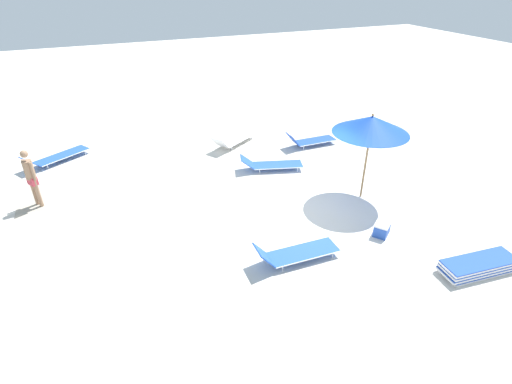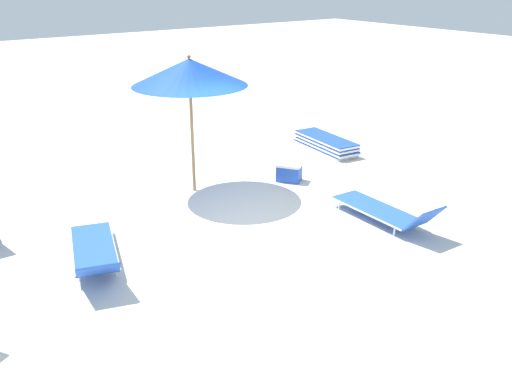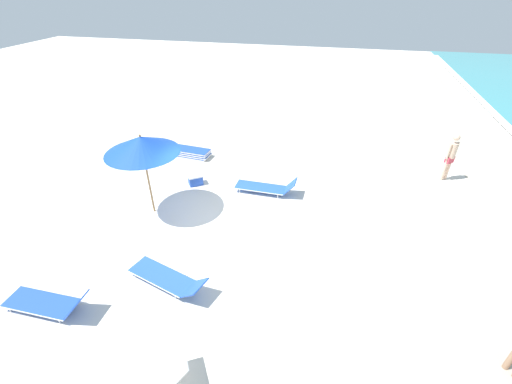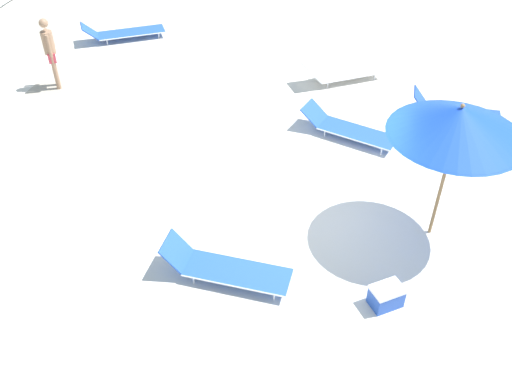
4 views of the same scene
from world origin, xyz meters
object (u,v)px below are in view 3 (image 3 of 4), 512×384
sun_lounger_beside_umbrella (49,303)px  cooler_box (195,180)px  sun_lounger_near_water_right (168,278)px  sun_lounger_near_water_left (267,187)px  beachgoer_shoreline_child (451,155)px  beach_umbrella (142,145)px  lounger_stack (188,152)px

sun_lounger_beside_umbrella → cooler_box: 5.99m
sun_lounger_near_water_right → cooler_box: sun_lounger_near_water_right is taller
sun_lounger_beside_umbrella → sun_lounger_near_water_left: 7.01m
sun_lounger_near_water_right → beachgoer_shoreline_child: bearing=149.3°
sun_lounger_near_water_left → sun_lounger_near_water_right: size_ratio=0.95×
beach_umbrella → cooler_box: (-1.86, 0.67, -2.13)m
beach_umbrella → cooler_box: beach_umbrella is taller
sun_lounger_near_water_right → sun_lounger_near_water_left: bearing=179.1°
sun_lounger_near_water_left → sun_lounger_near_water_right: sun_lounger_near_water_left is taller
lounger_stack → cooler_box: (2.06, 1.15, 0.02)m
sun_lounger_near_water_left → sun_lounger_beside_umbrella: bearing=-30.8°
sun_lounger_near_water_left → cooler_box: (0.05, -2.59, -0.03)m
beach_umbrella → sun_lounger_near_water_right: bearing=33.4°
sun_lounger_near_water_left → cooler_box: sun_lounger_near_water_left is taller
lounger_stack → sun_lounger_near_water_right: sun_lounger_near_water_right is taller
beachgoer_shoreline_child → cooler_box: bearing=156.2°
beachgoer_shoreline_child → lounger_stack: bearing=142.9°
sun_lounger_beside_umbrella → beachgoer_shoreline_child: (-8.29, 9.92, 0.78)m
lounger_stack → beachgoer_shoreline_child: size_ratio=1.12×
beach_umbrella → sun_lounger_near_water_left: (-1.90, 3.27, -2.10)m
sun_lounger_beside_umbrella → beachgoer_shoreline_child: size_ratio=1.13×
sun_lounger_near_water_right → beachgoer_shoreline_child: (-6.99, 7.65, 0.79)m
cooler_box → lounger_stack: bearing=82.6°
lounger_stack → sun_lounger_beside_umbrella: size_ratio=0.99×
lounger_stack → beach_umbrella: bearing=12.8°
lounger_stack → beachgoer_shoreline_child: beachgoer_shoreline_child is taller
beachgoer_shoreline_child → cooler_box: beachgoer_shoreline_child is taller
sun_lounger_near_water_left → beachgoer_shoreline_child: 6.65m
beach_umbrella → sun_lounger_near_water_right: size_ratio=1.19×
beachgoer_shoreline_child → sun_lounger_beside_umbrella: bearing=-179.3°
beach_umbrella → sun_lounger_near_water_right: (2.72, 1.79, -2.11)m
sun_lounger_near_water_left → lounger_stack: bearing=-116.7°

